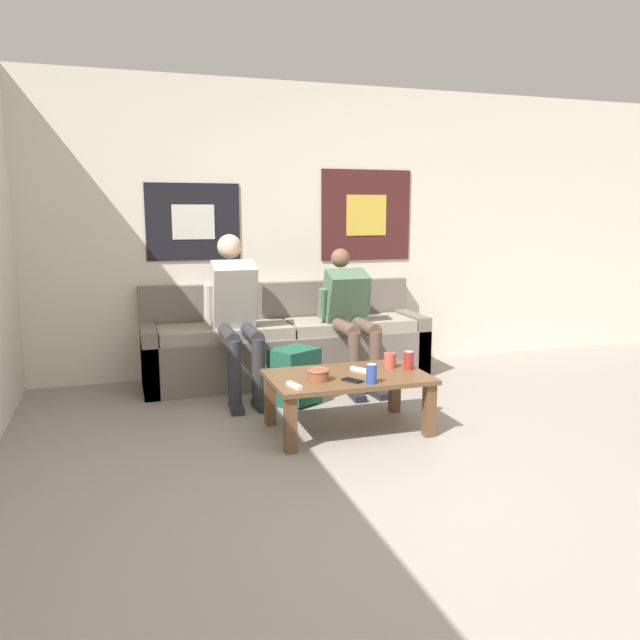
# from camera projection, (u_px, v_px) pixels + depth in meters

# --- Properties ---
(ground_plane) EXTENTS (18.00, 18.00, 0.00)m
(ground_plane) POSITION_uv_depth(u_px,v_px,m) (452.00, 510.00, 3.04)
(ground_plane) COLOR gray
(wall_back) EXTENTS (10.00, 0.07, 2.55)m
(wall_back) POSITION_uv_depth(u_px,v_px,m) (291.00, 230.00, 5.59)
(wall_back) COLOR silver
(wall_back) RESTS_ON ground_plane
(couch) EXTENTS (2.43, 0.66, 0.82)m
(couch) POSITION_uv_depth(u_px,v_px,m) (287.00, 346.00, 5.40)
(couch) COLOR #70665B
(couch) RESTS_ON ground_plane
(coffee_table) EXTENTS (1.04, 0.64, 0.38)m
(coffee_table) POSITION_uv_depth(u_px,v_px,m) (348.00, 384.00, 4.10)
(coffee_table) COLOR brown
(coffee_table) RESTS_ON ground_plane
(person_seated_adult) EXTENTS (0.47, 0.91, 1.26)m
(person_seated_adult) POSITION_uv_depth(u_px,v_px,m) (236.00, 309.00, 4.89)
(person_seated_adult) COLOR #2D2D33
(person_seated_adult) RESTS_ON ground_plane
(person_seated_teen) EXTENTS (0.47, 0.85, 1.13)m
(person_seated_teen) POSITION_uv_depth(u_px,v_px,m) (350.00, 312.00, 5.16)
(person_seated_teen) COLOR brown
(person_seated_teen) RESTS_ON ground_plane
(backpack) EXTENTS (0.41, 0.39, 0.42)m
(backpack) POSITION_uv_depth(u_px,v_px,m) (296.00, 378.00, 4.70)
(backpack) COLOR #1E5642
(backpack) RESTS_ON ground_plane
(ceramic_bowl) EXTENTS (0.15, 0.15, 0.07)m
(ceramic_bowl) POSITION_uv_depth(u_px,v_px,m) (318.00, 374.00, 3.95)
(ceramic_bowl) COLOR brown
(ceramic_bowl) RESTS_ON coffee_table
(pillar_candle) EXTENTS (0.08, 0.08, 0.12)m
(pillar_candle) POSITION_uv_depth(u_px,v_px,m) (390.00, 360.00, 4.27)
(pillar_candle) COLOR #B24C42
(pillar_candle) RESTS_ON coffee_table
(drink_can_blue) EXTENTS (0.07, 0.07, 0.12)m
(drink_can_blue) POSITION_uv_depth(u_px,v_px,m) (372.00, 374.00, 3.87)
(drink_can_blue) COLOR #28479E
(drink_can_blue) RESTS_ON coffee_table
(drink_can_red) EXTENTS (0.07, 0.07, 0.12)m
(drink_can_red) POSITION_uv_depth(u_px,v_px,m) (409.00, 360.00, 4.22)
(drink_can_red) COLOR maroon
(drink_can_red) RESTS_ON coffee_table
(game_controller_near_left) EXTENTS (0.10, 0.14, 0.03)m
(game_controller_near_left) POSITION_uv_depth(u_px,v_px,m) (360.00, 370.00, 4.17)
(game_controller_near_left) COLOR white
(game_controller_near_left) RESTS_ON coffee_table
(game_controller_near_right) EXTENTS (0.07, 0.15, 0.03)m
(game_controller_near_right) POSITION_uv_depth(u_px,v_px,m) (294.00, 385.00, 3.79)
(game_controller_near_right) COLOR white
(game_controller_near_right) RESTS_ON coffee_table
(cell_phone) EXTENTS (0.13, 0.15, 0.01)m
(cell_phone) POSITION_uv_depth(u_px,v_px,m) (352.00, 380.00, 3.93)
(cell_phone) COLOR black
(cell_phone) RESTS_ON coffee_table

